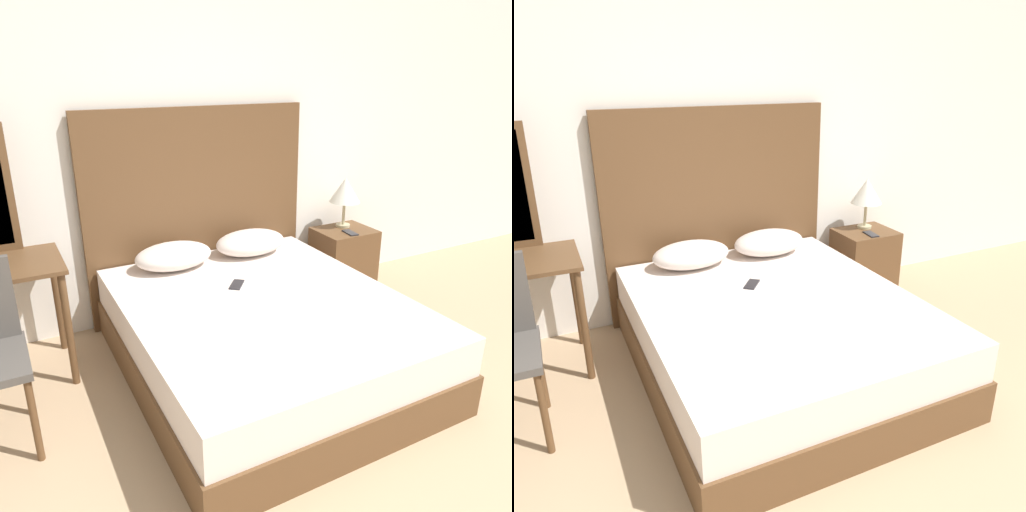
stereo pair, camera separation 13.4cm
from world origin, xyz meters
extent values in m
cube|color=white|center=(0.00, 2.81, 1.35)|extent=(10.00, 0.06, 2.70)
cube|color=brown|center=(0.01, 1.74, 0.12)|extent=(1.62, 1.94, 0.25)
cube|color=silver|center=(0.01, 1.74, 0.36)|extent=(1.59, 1.90, 0.23)
cube|color=brown|center=(0.01, 2.73, 0.77)|extent=(1.70, 0.05, 1.54)
ellipsoid|color=silver|center=(-0.29, 2.48, 0.57)|extent=(0.54, 0.35, 0.18)
ellipsoid|color=silver|center=(0.31, 2.48, 0.57)|extent=(0.54, 0.35, 0.18)
cube|color=#232328|center=(-0.04, 2.01, 0.48)|extent=(0.15, 0.16, 0.01)
cube|color=brown|center=(1.19, 2.48, 0.27)|extent=(0.46, 0.39, 0.54)
cylinder|color=tan|center=(1.23, 2.55, 0.55)|extent=(0.12, 0.12, 0.02)
cylinder|color=tan|center=(1.23, 2.55, 0.65)|extent=(0.02, 0.02, 0.19)
cone|color=silver|center=(1.23, 2.55, 0.85)|extent=(0.25, 0.25, 0.20)
cube|color=#232328|center=(1.17, 2.38, 0.54)|extent=(0.09, 0.16, 0.01)
cylinder|color=brown|center=(-1.07, 2.14, 0.36)|extent=(0.04, 0.04, 0.72)
cylinder|color=brown|center=(-1.07, 2.60, 0.36)|extent=(0.04, 0.04, 0.72)
cylinder|color=brown|center=(-1.33, 1.56, 0.23)|extent=(0.04, 0.04, 0.46)
cylinder|color=brown|center=(-1.33, 1.95, 0.23)|extent=(0.04, 0.04, 0.46)
camera|label=1|loc=(-1.32, -0.63, 1.79)|focal=35.00mm
camera|label=2|loc=(-1.20, -0.69, 1.79)|focal=35.00mm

